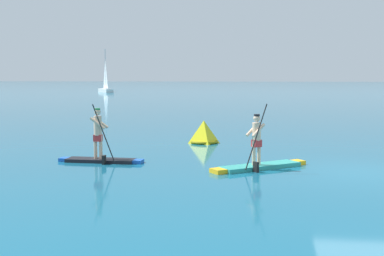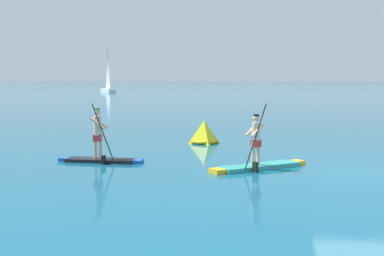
# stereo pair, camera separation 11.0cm
# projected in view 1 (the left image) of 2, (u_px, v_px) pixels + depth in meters

# --- Properties ---
(ground) EXTENTS (440.00, 440.00, 0.00)m
(ground) POSITION_uv_depth(u_px,v_px,m) (360.00, 172.00, 15.77)
(ground) COLOR #145B7A
(paddleboarder_near_left) EXTENTS (2.86, 0.90, 1.97)m
(paddleboarder_near_left) POSITION_uv_depth(u_px,v_px,m) (100.00, 150.00, 17.52)
(paddleboarder_near_left) COLOR black
(paddleboarder_near_left) RESTS_ON ground
(paddleboarder_mid_center) EXTENTS (2.93, 2.49, 2.03)m
(paddleboarder_mid_center) POSITION_uv_depth(u_px,v_px,m) (259.00, 159.00, 16.28)
(paddleboarder_mid_center) COLOR teal
(paddleboarder_mid_center) RESTS_ON ground
(race_marker_buoy) EXTENTS (1.29, 1.29, 0.96)m
(race_marker_buoy) POSITION_uv_depth(u_px,v_px,m) (204.00, 133.00, 22.43)
(race_marker_buoy) COLOR yellow
(race_marker_buoy) RESTS_ON ground
(sailboat_left_horizon) EXTENTS (3.84, 4.96, 7.23)m
(sailboat_left_horizon) POSITION_uv_depth(u_px,v_px,m) (106.00, 86.00, 89.69)
(sailboat_left_horizon) COLOR white
(sailboat_left_horizon) RESTS_ON ground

